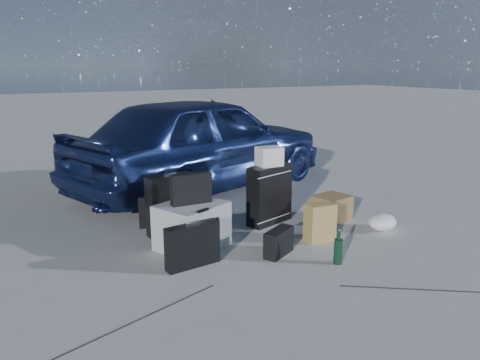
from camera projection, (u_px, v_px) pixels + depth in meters
name	position (u px, v px, depth m)	size (l,w,h in m)	color
ground	(266.00, 260.00, 4.35)	(60.00, 60.00, 0.00)	#AEADA9
car	(203.00, 142.00, 6.71)	(1.63, 4.05, 1.38)	navy
pelican_case	(192.00, 226.00, 4.60)	(0.62, 0.50, 0.45)	#A4A5A9
laptop_bag	(191.00, 189.00, 4.52)	(0.40, 0.10, 0.30)	black
briefcase	(193.00, 245.00, 4.17)	(0.51, 0.11, 0.40)	black
suitcase_left	(171.00, 205.00, 4.95)	(0.50, 0.18, 0.65)	black
suitcase_right	(269.00, 195.00, 5.31)	(0.56, 0.20, 0.67)	black
white_carton	(269.00, 156.00, 5.21)	(0.26, 0.21, 0.21)	silver
duffel_bag	(170.00, 208.00, 5.34)	(0.71, 0.30, 0.35)	black
flat_box_white	(169.00, 190.00, 5.29)	(0.41, 0.31, 0.07)	silver
flat_box_black	(169.00, 184.00, 5.28)	(0.28, 0.20, 0.06)	black
kraft_bag	(320.00, 222.00, 4.79)	(0.29, 0.18, 0.39)	#A27F46
cardboard_box	(331.00, 208.00, 5.46)	(0.38, 0.34, 0.29)	#8E5C3E
plastic_bag	(382.00, 222.00, 5.12)	(0.34, 0.29, 0.19)	silver
messenger_bag	(279.00, 242.00, 4.44)	(0.36, 0.14, 0.25)	black
green_bottle	(338.00, 247.00, 4.23)	(0.08, 0.08, 0.32)	black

